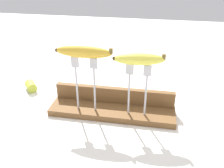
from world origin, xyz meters
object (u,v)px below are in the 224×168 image
(fork_stand_left, at_px, (85,80))
(fork_stand_right, at_px, (138,86))
(banana_chunk_near, at_px, (31,86))
(banana_raised_left, at_px, (84,52))
(banana_raised_right, at_px, (139,59))

(fork_stand_left, relative_size, fork_stand_right, 1.06)
(fork_stand_right, relative_size, banana_chunk_near, 2.62)
(banana_raised_left, height_order, banana_chunk_near, banana_raised_left)
(banana_raised_left, distance_m, banana_chunk_near, 0.38)
(banana_raised_left, relative_size, banana_raised_right, 1.15)
(fork_stand_left, xyz_separation_m, banana_chunk_near, (-0.28, 0.13, -0.12))
(fork_stand_left, relative_size, banana_raised_right, 1.19)
(fork_stand_left, bearing_deg, banana_chunk_near, 155.00)
(fork_stand_left, distance_m, banana_raised_left, 0.10)
(fork_stand_right, bearing_deg, banana_raised_right, -173.54)
(banana_chunk_near, bearing_deg, banana_raised_left, -25.01)
(fork_stand_right, bearing_deg, banana_chunk_near, 164.05)
(banana_raised_right, bearing_deg, fork_stand_left, 180.00)
(fork_stand_left, distance_m, banana_raised_right, 0.20)
(fork_stand_left, bearing_deg, banana_raised_left, 179.46)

